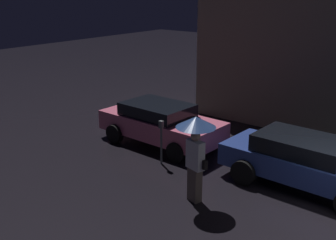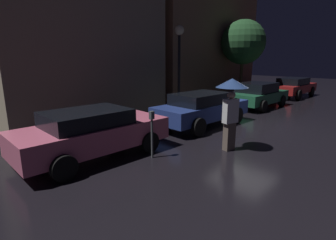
# 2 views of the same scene
# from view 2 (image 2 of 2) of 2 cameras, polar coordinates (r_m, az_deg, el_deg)

# --- Properties ---
(ground_plane) EXTENTS (60.00, 60.00, 0.00)m
(ground_plane) POSITION_cam_2_polar(r_m,az_deg,el_deg) (11.47, 16.55, -0.96)
(ground_plane) COLOR black
(building_facade_left) EXTENTS (7.75, 3.00, 10.13)m
(building_facade_left) POSITION_cam_2_polar(r_m,az_deg,el_deg) (13.36, -18.50, 22.82)
(building_facade_left) COLOR gray
(building_facade_left) RESTS_ON ground
(building_facade_right) EXTENTS (9.45, 3.00, 7.36)m
(building_facade_right) POSITION_cam_2_polar(r_m,az_deg,el_deg) (19.38, 7.62, 16.11)
(building_facade_right) COLOR #8C664C
(building_facade_right) RESTS_ON ground
(parked_car_pink) EXTENTS (4.24, 1.99, 1.35)m
(parked_car_pink) POSITION_cam_2_polar(r_m,az_deg,el_deg) (7.61, -16.20, -2.50)
(parked_car_pink) COLOR #DB6684
(parked_car_pink) RESTS_ON ground
(parked_car_blue) EXTENTS (4.41, 1.90, 1.36)m
(parked_car_blue) POSITION_cam_2_polar(r_m,az_deg,el_deg) (10.78, 7.36, 2.59)
(parked_car_blue) COLOR navy
(parked_car_blue) RESTS_ON ground
(parked_car_green) EXTENTS (4.09, 2.04, 1.39)m
(parked_car_green) POSITION_cam_2_polar(r_m,az_deg,el_deg) (15.60, 18.88, 5.31)
(parked_car_green) COLOR #1E5638
(parked_car_green) RESTS_ON ground
(parked_car_red) EXTENTS (4.52, 1.87, 1.35)m
(parked_car_red) POSITION_cam_2_polar(r_m,az_deg,el_deg) (20.67, 25.63, 6.56)
(parked_car_red) COLOR maroon
(parked_car_red) RESTS_ON ground
(pedestrian_with_umbrella) EXTENTS (0.95, 0.95, 2.16)m
(pedestrian_with_umbrella) POSITION_cam_2_polar(r_m,az_deg,el_deg) (7.86, 13.63, 4.76)
(pedestrian_with_umbrella) COLOR #66564C
(pedestrian_with_umbrella) RESTS_ON ground
(parking_meter) EXTENTS (0.12, 0.10, 1.33)m
(parking_meter) POSITION_cam_2_polar(r_m,az_deg,el_deg) (7.20, -3.53, -2.07)
(parking_meter) COLOR #4C5154
(parking_meter) RESTS_ON ground
(street_lamp_near) EXTENTS (0.48, 0.48, 4.32)m
(street_lamp_near) POSITION_cam_2_polar(r_m,az_deg,el_deg) (13.77, 2.45, 15.38)
(street_lamp_near) COLOR black
(street_lamp_near) RESTS_ON ground
(street_tree) EXTENTS (2.88, 2.88, 5.16)m
(street_tree) POSITION_cam_2_polar(r_m,az_deg,el_deg) (18.61, 16.05, 15.94)
(street_tree) COLOR #473323
(street_tree) RESTS_ON ground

